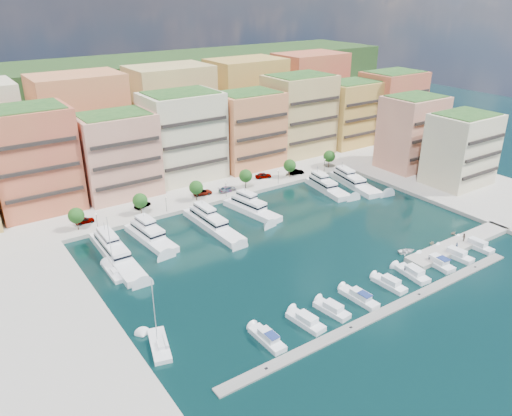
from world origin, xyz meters
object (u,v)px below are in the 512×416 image
object	(u,v)px
yacht_1	(149,236)
yacht_2	(211,223)
cruiser_5	(389,284)
person_0	(457,245)
cruiser_4	(359,298)
tender_3	(453,233)
tree_3	(246,176)
cruiser_8	(455,255)
sailboat_0	(160,346)
car_4	(263,175)
car_2	(203,192)
tree_5	(329,156)
lamppost_2	(226,187)
cruiser_7	(437,263)
cruiser_6	(413,274)
lamppost_1	(166,202)
sailboat_2	(115,272)
cruiser_2	(306,322)
car_0	(85,220)
cruiser_1	(267,339)
yacht_6	(353,181)
lamppost_0	(97,218)
car_3	(227,189)
lamppost_3	(278,174)
person_1	(464,237)
tree_0	(76,216)
lamppost_4	(325,163)
tender_1	(432,243)
tree_1	(140,201)
cruiser_3	(332,310)
car_5	(296,172)
tender_0	(406,251)
tree_4	(290,166)
yacht_5	(326,186)
tree_2	(196,188)
cruiser_9	(476,245)
car_1	(142,205)
yacht_0	(115,252)

from	to	relation	value
yacht_1	yacht_2	world-z (taller)	same
cruiser_5	person_0	size ratio (longest dim) A/B	4.84
cruiser_4	tender_3	world-z (taller)	cruiser_4
tree_3	cruiser_8	world-z (taller)	tree_3
sailboat_0	car_4	xyz separation A→B (m)	(58.35, 53.22, 1.53)
cruiser_4	car_2	bearing A→B (deg)	90.12
tree_5	lamppost_2	distance (m)	40.08
cruiser_7	cruiser_6	bearing A→B (deg)	179.84
lamppost_1	sailboat_2	xyz separation A→B (m)	(-21.34, -20.37, -3.51)
cruiser_2	car_4	distance (m)	71.03
cruiser_4	car_0	distance (m)	69.25
cruiser_1	yacht_6	bearing A→B (deg)	35.02
tree_3	cruiser_5	bearing A→B (deg)	-94.17
lamppost_0	car_3	bearing A→B (deg)	4.45
lamppost_3	car_3	size ratio (longest dim) A/B	0.78
sailboat_2	person_1	world-z (taller)	sailboat_2
yacht_1	car_3	distance (m)	32.44
tree_0	tree_3	bearing A→B (deg)	0.00
lamppost_4	cruiser_4	xyz separation A→B (m)	(-40.61, -55.81, -3.26)
tender_1	tree_1	bearing A→B (deg)	39.05
lamppost_3	sailboat_0	world-z (taller)	sailboat_0
lamppost_4	tree_0	bearing A→B (deg)	178.27
cruiser_3	cruiser_7	bearing A→B (deg)	-0.05
yacht_1	tender_1	distance (m)	65.39
tree_3	lamppost_2	size ratio (longest dim) A/B	1.35
car_0	car_5	size ratio (longest dim) A/B	0.97
lamppost_4	tender_1	distance (m)	50.43
yacht_1	car_5	bearing A→B (deg)	14.04
tree_3	lamppost_4	size ratio (longest dim) A/B	1.35
lamppost_1	cruiser_4	xyz separation A→B (m)	(13.39, -55.81, -3.26)
tender_0	car_0	distance (m)	76.81
tree_4	lamppost_1	bearing A→B (deg)	-176.87
cruiser_7	tender_1	xyz separation A→B (m)	(6.93, 6.62, -0.16)
cruiser_4	cruiser_6	size ratio (longest dim) A/B	1.08
lamppost_1	cruiser_4	distance (m)	57.49
lamppost_2	tender_1	size ratio (longest dim) A/B	2.72
yacht_6	cruiser_7	xyz separation A→B (m)	(-18.55, -44.09, -0.64)
tree_0	tender_0	distance (m)	76.81
cruiser_6	tender_3	xyz separation A→B (m)	(23.07, 6.91, -0.13)
lamppost_4	car_3	size ratio (longest dim) A/B	0.78
tree_3	yacht_5	xyz separation A→B (m)	(19.70, -12.43, -3.53)
yacht_5	cruiser_5	xyz separation A→B (m)	(-23.93, -45.64, -0.66)
tree_2	cruiser_9	bearing A→B (deg)	-55.25
lamppost_4	person_1	size ratio (longest dim) A/B	2.22
tree_0	cruiser_2	distance (m)	62.40
sailboat_0	tender_3	distance (m)	75.14
tree_5	tender_1	size ratio (longest dim) A/B	3.66
car_1	cruiser_6	bearing A→B (deg)	-173.40
yacht_0	car_5	bearing A→B (deg)	14.87
sailboat_2	tender_0	distance (m)	63.35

